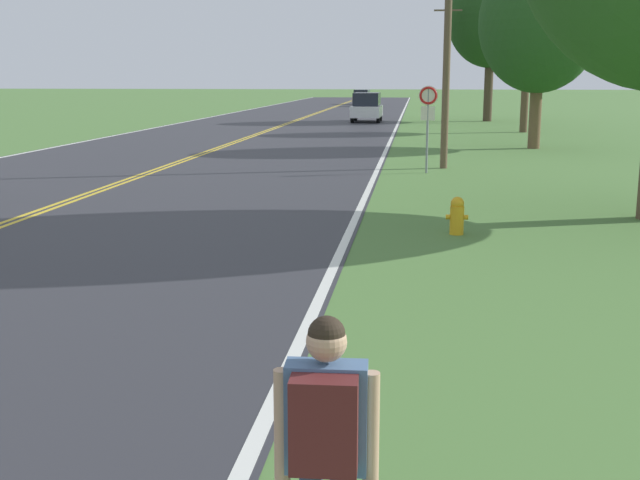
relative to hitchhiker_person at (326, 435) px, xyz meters
name	(u,v)px	position (x,y,z in m)	size (l,w,h in m)	color
hitchhiker_person	(326,435)	(0.00, 0.00, 0.00)	(0.59, 0.42, 1.74)	#38476B
fire_hydrant	(457,215)	(1.26, 11.42, -0.69)	(0.43, 0.27, 0.74)	gold
traffic_sign	(428,107)	(0.77, 21.58, 1.01)	(0.60, 0.10, 2.74)	gray
utility_pole_midground	(448,12)	(1.35, 23.05, 3.99)	(1.80, 0.24, 9.80)	brown
utility_pole_far	(447,60)	(2.22, 49.81, 2.99)	(1.80, 0.24, 7.80)	brown
tree_left_verge	(491,17)	(5.22, 52.80, 5.92)	(5.93, 5.93, 10.43)	#473828
tree_behind_sign	(529,21)	(6.27, 41.61, 4.88)	(4.15, 4.15, 8.36)	brown
tree_right_cluster	(540,23)	(5.41, 31.18, 4.16)	(5.06, 5.06, 8.15)	brown
car_white_suv_approaching	(367,107)	(-3.01, 51.01, -0.04)	(1.98, 4.25, 1.96)	black
car_dark_green_hatchback_mid_near	(369,99)	(-4.61, 80.22, -0.32)	(1.95, 4.06, 1.37)	black
car_champagne_hatchback_mid_far	(362,97)	(-5.77, 85.99, -0.21)	(1.94, 3.81, 1.63)	black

